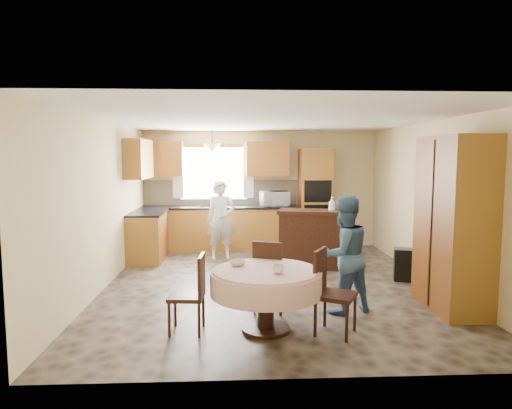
{
  "coord_description": "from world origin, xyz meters",
  "views": [
    {
      "loc": [
        -0.57,
        -6.82,
        1.95
      ],
      "look_at": [
        -0.22,
        0.3,
        1.2
      ],
      "focal_mm": 32.0,
      "sensor_mm": 36.0,
      "label": 1
    }
  ],
  "objects_px": {
    "person_sink": "(221,220)",
    "chair_left": "(193,290)",
    "chair_back": "(270,273)",
    "chair_right": "(329,287)",
    "sideboard": "(316,241)",
    "dining_table": "(266,283)",
    "oven_tower": "(315,199)",
    "person_dining": "(344,255)",
    "cupboard": "(454,224)"
  },
  "relations": [
    {
      "from": "oven_tower",
      "to": "dining_table",
      "type": "xyz_separation_m",
      "value": [
        -1.36,
        -4.56,
        -0.51
      ]
    },
    {
      "from": "chair_left",
      "to": "chair_back",
      "type": "height_order",
      "value": "chair_back"
    },
    {
      "from": "chair_right",
      "to": "person_dining",
      "type": "relative_size",
      "value": 0.64
    },
    {
      "from": "person_sink",
      "to": "person_dining",
      "type": "relative_size",
      "value": 1.01
    },
    {
      "from": "cupboard",
      "to": "sideboard",
      "type": "bearing_deg",
      "value": 120.21
    },
    {
      "from": "oven_tower",
      "to": "person_sink",
      "type": "bearing_deg",
      "value": -156.86
    },
    {
      "from": "sideboard",
      "to": "person_sink",
      "type": "xyz_separation_m",
      "value": [
        -1.7,
        0.8,
        0.27
      ]
    },
    {
      "from": "cupboard",
      "to": "person_sink",
      "type": "distance_m",
      "value": 4.34
    },
    {
      "from": "oven_tower",
      "to": "chair_left",
      "type": "height_order",
      "value": "oven_tower"
    },
    {
      "from": "chair_right",
      "to": "dining_table",
      "type": "bearing_deg",
      "value": 111.26
    },
    {
      "from": "cupboard",
      "to": "person_sink",
      "type": "relative_size",
      "value": 1.48
    },
    {
      "from": "chair_left",
      "to": "chair_right",
      "type": "bearing_deg",
      "value": 90.55
    },
    {
      "from": "sideboard",
      "to": "dining_table",
      "type": "distance_m",
      "value": 3.12
    },
    {
      "from": "oven_tower",
      "to": "person_sink",
      "type": "distance_m",
      "value": 2.16
    },
    {
      "from": "sideboard",
      "to": "person_dining",
      "type": "distance_m",
      "value": 2.37
    },
    {
      "from": "chair_right",
      "to": "person_dining",
      "type": "distance_m",
      "value": 0.77
    },
    {
      "from": "dining_table",
      "to": "chair_right",
      "type": "xyz_separation_m",
      "value": [
        0.69,
        -0.09,
        -0.03
      ]
    },
    {
      "from": "chair_left",
      "to": "person_sink",
      "type": "relative_size",
      "value": 0.59
    },
    {
      "from": "sideboard",
      "to": "chair_left",
      "type": "xyz_separation_m",
      "value": [
        -1.92,
        -2.92,
        0.01
      ]
    },
    {
      "from": "chair_back",
      "to": "chair_right",
      "type": "distance_m",
      "value": 0.94
    },
    {
      "from": "chair_back",
      "to": "person_dining",
      "type": "distance_m",
      "value": 0.95
    },
    {
      "from": "sideboard",
      "to": "person_dining",
      "type": "xyz_separation_m",
      "value": [
        -0.09,
        -2.35,
        0.26
      ]
    },
    {
      "from": "dining_table",
      "to": "chair_right",
      "type": "bearing_deg",
      "value": -7.45
    },
    {
      "from": "cupboard",
      "to": "chair_back",
      "type": "relative_size",
      "value": 2.42
    },
    {
      "from": "cupboard",
      "to": "dining_table",
      "type": "bearing_deg",
      "value": -165.37
    },
    {
      "from": "dining_table",
      "to": "person_dining",
      "type": "height_order",
      "value": "person_dining"
    },
    {
      "from": "oven_tower",
      "to": "chair_left",
      "type": "bearing_deg",
      "value": -115.55
    },
    {
      "from": "cupboard",
      "to": "chair_right",
      "type": "relative_size",
      "value": 2.36
    },
    {
      "from": "person_dining",
      "to": "chair_left",
      "type": "bearing_deg",
      "value": -4.26
    },
    {
      "from": "person_sink",
      "to": "sideboard",
      "type": "bearing_deg",
      "value": -32.97
    },
    {
      "from": "person_sink",
      "to": "chair_left",
      "type": "bearing_deg",
      "value": -101.11
    },
    {
      "from": "chair_right",
      "to": "chair_left",
      "type": "bearing_deg",
      "value": 115.01
    },
    {
      "from": "chair_right",
      "to": "sideboard",
      "type": "bearing_deg",
      "value": 20.97
    },
    {
      "from": "chair_right",
      "to": "person_sink",
      "type": "xyz_separation_m",
      "value": [
        -1.29,
        3.81,
        0.23
      ]
    },
    {
      "from": "chair_back",
      "to": "chair_right",
      "type": "height_order",
      "value": "chair_right"
    },
    {
      "from": "chair_back",
      "to": "oven_tower",
      "type": "bearing_deg",
      "value": -86.91
    },
    {
      "from": "sideboard",
      "to": "chair_right",
      "type": "bearing_deg",
      "value": -84.51
    },
    {
      "from": "chair_left",
      "to": "sideboard",
      "type": "bearing_deg",
      "value": 150.95
    },
    {
      "from": "dining_table",
      "to": "person_sink",
      "type": "xyz_separation_m",
      "value": [
        -0.6,
        3.72,
        0.2
      ]
    },
    {
      "from": "sideboard",
      "to": "person_sink",
      "type": "relative_size",
      "value": 0.89
    },
    {
      "from": "chair_back",
      "to": "chair_right",
      "type": "relative_size",
      "value": 0.97
    },
    {
      "from": "oven_tower",
      "to": "chair_right",
      "type": "distance_m",
      "value": 4.73
    },
    {
      "from": "chair_left",
      "to": "person_dining",
      "type": "relative_size",
      "value": 0.59
    },
    {
      "from": "chair_back",
      "to": "chair_right",
      "type": "bearing_deg",
      "value": 150.91
    },
    {
      "from": "cupboard",
      "to": "dining_table",
      "type": "height_order",
      "value": "cupboard"
    },
    {
      "from": "dining_table",
      "to": "person_sink",
      "type": "distance_m",
      "value": 3.78
    },
    {
      "from": "chair_right",
      "to": "oven_tower",
      "type": "bearing_deg",
      "value": 20.49
    },
    {
      "from": "chair_right",
      "to": "person_sink",
      "type": "bearing_deg",
      "value": 47.43
    },
    {
      "from": "cupboard",
      "to": "chair_left",
      "type": "xyz_separation_m",
      "value": [
        -3.25,
        -0.63,
        -0.62
      ]
    },
    {
      "from": "chair_back",
      "to": "person_sink",
      "type": "height_order",
      "value": "person_sink"
    }
  ]
}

